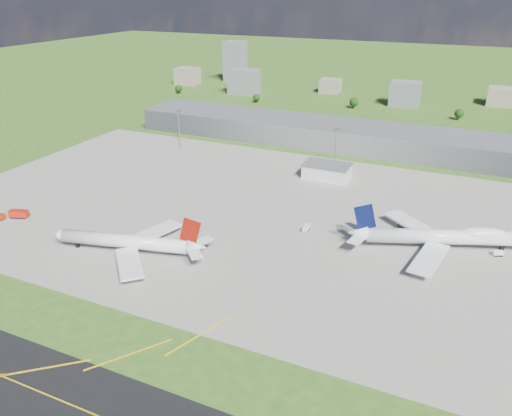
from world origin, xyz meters
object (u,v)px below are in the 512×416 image
at_px(fire_truck, 19,214).
at_px(van_white_near, 306,228).
at_px(airliner_blue_quad, 442,237).
at_px(van_white_far, 498,254).
at_px(tug_yellow, 128,251).
at_px(airliner_red_twin, 130,242).

bearing_deg(fire_truck, van_white_near, -0.91).
height_order(airliner_blue_quad, van_white_far, airliner_blue_quad).
bearing_deg(tug_yellow, airliner_blue_quad, -17.05).
bearing_deg(tug_yellow, airliner_red_twin, -29.84).
xyz_separation_m(airliner_blue_quad, van_white_far, (22.53, 3.17, -4.48)).
relative_size(airliner_red_twin, tug_yellow, 16.92).
bearing_deg(van_white_far, fire_truck, 172.25).
height_order(airliner_red_twin, airliner_blue_quad, airliner_blue_quad).
height_order(fire_truck, van_white_far, fire_truck).
relative_size(tug_yellow, van_white_far, 0.86).
height_order(airliner_red_twin, van_white_near, airliner_red_twin).
distance_m(airliner_red_twin, van_white_far, 154.35).
xyz_separation_m(airliner_blue_quad, fire_truck, (-190.05, -52.70, -3.67)).
xyz_separation_m(airliner_blue_quad, van_white_near, (-58.31, -8.03, -4.28)).
bearing_deg(airliner_blue_quad, van_white_near, 166.77).
relative_size(airliner_blue_quad, tug_yellow, 18.52).
bearing_deg(van_white_far, airliner_red_twin, -179.01).
bearing_deg(van_white_near, airliner_red_twin, 130.00).
height_order(airliner_red_twin, fire_truck, airliner_red_twin).
distance_m(tug_yellow, van_white_far, 155.60).
bearing_deg(van_white_near, tug_yellow, 129.58).
distance_m(airliner_red_twin, tug_yellow, 4.29).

